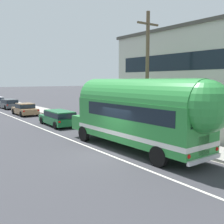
% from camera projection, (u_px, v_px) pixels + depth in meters
% --- Properties ---
extents(ground_plane, '(300.00, 300.00, 0.00)m').
position_uv_depth(ground_plane, '(108.00, 154.00, 14.64)').
color(ground_plane, '#38383D').
extents(lane_markings, '(3.75, 80.00, 0.01)m').
position_uv_depth(lane_markings, '(50.00, 123.00, 25.27)').
color(lane_markings, silver).
rests_on(lane_markings, ground).
extents(sidewalk_slab, '(2.49, 90.00, 0.15)m').
position_uv_depth(sidewalk_slab, '(90.00, 122.00, 25.51)').
color(sidewalk_slab, '#9E9B93').
rests_on(sidewalk_slab, ground).
extents(utility_pole, '(1.80, 0.24, 8.50)m').
position_uv_depth(utility_pole, '(147.00, 74.00, 17.88)').
color(utility_pole, brown).
rests_on(utility_pole, ground).
extents(painted_bus, '(2.78, 11.25, 4.12)m').
position_uv_depth(painted_bus, '(142.00, 112.00, 14.88)').
color(painted_bus, '#2D8C3D').
rests_on(painted_bus, ground).
extents(car_lead, '(2.10, 4.80, 1.37)m').
position_uv_depth(car_lead, '(59.00, 117.00, 23.68)').
color(car_lead, '#196633').
rests_on(car_lead, ground).
extents(car_second, '(2.03, 4.34, 1.37)m').
position_uv_depth(car_second, '(25.00, 109.00, 31.00)').
color(car_second, olive).
rests_on(car_second, ground).
extents(car_third, '(1.99, 4.37, 1.37)m').
position_uv_depth(car_third, '(9.00, 103.00, 37.80)').
color(car_third, '#474C51').
rests_on(car_third, ground).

